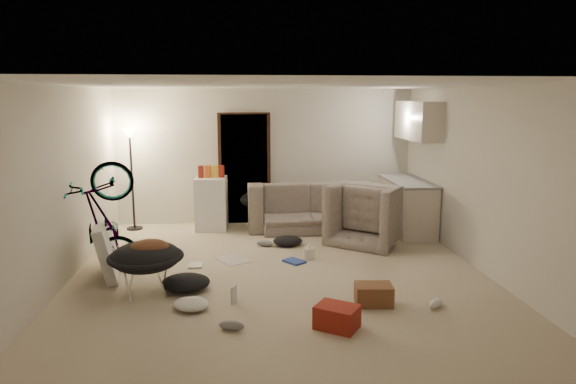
{
  "coord_description": "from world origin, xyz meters",
  "views": [
    {
      "loc": [
        -0.56,
        -6.57,
        2.36
      ],
      "look_at": [
        0.18,
        0.6,
        1.01
      ],
      "focal_mm": 32.0,
      "sensor_mm": 36.0,
      "label": 1
    }
  ],
  "objects": [
    {
      "name": "floor",
      "position": [
        0.0,
        0.0,
        -0.01
      ],
      "size": [
        5.5,
        6.0,
        0.02
      ],
      "primitive_type": "cube",
      "color": "#BCAD91",
      "rests_on": "ground"
    },
    {
      "name": "ceiling",
      "position": [
        0.0,
        0.0,
        2.51
      ],
      "size": [
        5.5,
        6.0,
        0.02
      ],
      "primitive_type": "cube",
      "color": "white",
      "rests_on": "wall_back"
    },
    {
      "name": "wall_back",
      "position": [
        0.0,
        3.01,
        1.25
      ],
      "size": [
        5.5,
        0.02,
        2.5
      ],
      "primitive_type": "cube",
      "color": "beige",
      "rests_on": "floor"
    },
    {
      "name": "wall_front",
      "position": [
        0.0,
        -3.01,
        1.25
      ],
      "size": [
        5.5,
        0.02,
        2.5
      ],
      "primitive_type": "cube",
      "color": "beige",
      "rests_on": "floor"
    },
    {
      "name": "wall_left",
      "position": [
        -2.76,
        0.0,
        1.25
      ],
      "size": [
        0.02,
        6.0,
        2.5
      ],
      "primitive_type": "cube",
      "color": "beige",
      "rests_on": "floor"
    },
    {
      "name": "wall_right",
      "position": [
        2.76,
        0.0,
        1.25
      ],
      "size": [
        0.02,
        6.0,
        2.5
      ],
      "primitive_type": "cube",
      "color": "beige",
      "rests_on": "floor"
    },
    {
      "name": "doorway",
      "position": [
        -0.4,
        2.97,
        1.02
      ],
      "size": [
        0.85,
        0.1,
        2.04
      ],
      "primitive_type": "cube",
      "color": "black",
      "rests_on": "floor"
    },
    {
      "name": "door_trim",
      "position": [
        -0.4,
        2.94,
        1.02
      ],
      "size": [
        0.97,
        0.04,
        2.1
      ],
      "primitive_type": "cube",
      "color": "black",
      "rests_on": "floor"
    },
    {
      "name": "floor_lamp",
      "position": [
        -2.4,
        2.65,
        1.31
      ],
      "size": [
        0.28,
        0.28,
        1.81
      ],
      "color": "black",
      "rests_on": "floor"
    },
    {
      "name": "kitchen_counter",
      "position": [
        2.43,
        2.0,
        0.44
      ],
      "size": [
        0.6,
        1.5,
        0.88
      ],
      "primitive_type": "cube",
      "color": "beige",
      "rests_on": "floor"
    },
    {
      "name": "counter_top",
      "position": [
        2.43,
        2.0,
        0.9
      ],
      "size": [
        0.64,
        1.54,
        0.04
      ],
      "primitive_type": "cube",
      "color": "gray",
      "rests_on": "kitchen_counter"
    },
    {
      "name": "kitchen_uppers",
      "position": [
        2.56,
        2.0,
        1.95
      ],
      "size": [
        0.38,
        1.4,
        0.65
      ],
      "primitive_type": "cube",
      "color": "beige",
      "rests_on": "wall_right"
    },
    {
      "name": "sofa",
      "position": [
        0.73,
        2.45,
        0.32
      ],
      "size": [
        2.2,
        0.88,
        0.64
      ],
      "primitive_type": "imported",
      "rotation": [
        0.0,
        0.0,
        3.15
      ],
      "color": "#353D36",
      "rests_on": "floor"
    },
    {
      "name": "armchair",
      "position": [
        1.66,
        1.49,
        0.36
      ],
      "size": [
        1.48,
        1.45,
        0.72
      ],
      "primitive_type": "imported",
      "rotation": [
        0.0,
        0.0,
        2.49
      ],
      "color": "#353D36",
      "rests_on": "floor"
    },
    {
      "name": "bicycle",
      "position": [
        -2.3,
        0.19,
        0.41
      ],
      "size": [
        1.65,
        0.89,
        0.91
      ],
      "primitive_type": "imported",
      "rotation": [
        0.0,
        -0.17,
        1.71
      ],
      "color": "black",
      "rests_on": "floor"
    },
    {
      "name": "book_asset",
      "position": [
        -0.64,
        -0.99,
        0.01
      ],
      "size": [
        0.25,
        0.23,
        0.02
      ],
      "primitive_type": "imported",
      "rotation": [
        0.0,
        0.0,
        1.1
      ],
      "color": "maroon",
      "rests_on": "floor"
    },
    {
      "name": "mini_fridge",
      "position": [
        -1.01,
        2.55,
        0.47
      ],
      "size": [
        0.58,
        0.58,
        0.94
      ],
      "primitive_type": "cube",
      "rotation": [
        0.0,
        0.0,
        -0.06
      ],
      "color": "white",
      "rests_on": "floor"
    },
    {
      "name": "snack_box_0",
      "position": [
        -1.18,
        2.55,
        1.0
      ],
      "size": [
        0.1,
        0.08,
        0.3
      ],
      "primitive_type": "cube",
      "rotation": [
        0.0,
        0.0,
        0.07
      ],
      "color": "maroon",
      "rests_on": "mini_fridge"
    },
    {
      "name": "snack_box_1",
      "position": [
        -1.06,
        2.55,
        1.0
      ],
      "size": [
        0.11,
        0.09,
        0.3
      ],
      "primitive_type": "cube",
      "rotation": [
        0.0,
        0.0,
        -0.19
      ],
      "color": "#D85B1B",
      "rests_on": "mini_fridge"
    },
    {
      "name": "snack_box_2",
      "position": [
        -0.94,
        2.55,
        1.0
      ],
      "size": [
        0.11,
        0.09,
        0.3
      ],
      "primitive_type": "cube",
      "rotation": [
        0.0,
        0.0,
        0.23
      ],
      "color": "gold",
      "rests_on": "mini_fridge"
    },
    {
      "name": "snack_box_3",
      "position": [
        -0.82,
        2.55,
        1.0
      ],
      "size": [
        0.11,
        0.08,
        0.3
      ],
      "primitive_type": "cube",
      "rotation": [
        0.0,
        0.0,
        -0.15
      ],
      "color": "maroon",
      "rests_on": "mini_fridge"
    },
    {
      "name": "saucer_chair",
      "position": [
        -1.66,
        -0.52,
        0.38
      ],
      "size": [
        0.9,
        0.9,
        0.64
      ],
      "color": "silver",
      "rests_on": "floor"
    },
    {
      "name": "hoodie",
      "position": [
        -1.61,
        -0.55,
        0.57
      ],
      "size": [
        0.58,
        0.52,
        0.22
      ],
      "primitive_type": "ellipsoid",
      "rotation": [
        0.0,
        0.0,
        0.3
      ],
      "color": "#53301C",
      "rests_on": "saucer_chair"
    },
    {
      "name": "sofa_drape",
      "position": [
        -0.22,
        2.45,
        0.54
      ],
      "size": [
        0.66,
        0.58,
        0.28
      ],
      "primitive_type": "ellipsoid",
      "rotation": [
        0.0,
        0.0,
        0.25
      ],
      "color": "black",
      "rests_on": "sofa"
    },
    {
      "name": "tv_box",
      "position": [
        -2.3,
        0.26,
        0.36
      ],
      "size": [
        0.47,
        1.13,
        0.74
      ],
      "primitive_type": "cube",
      "rotation": [
        0.0,
        -0.21,
        0.18
      ],
      "color": "silver",
      "rests_on": "floor"
    },
    {
      "name": "drink_case_a",
      "position": [
        0.99,
        -1.13,
        0.12
      ],
      "size": [
        0.44,
        0.34,
        0.24
      ],
      "primitive_type": "cube",
      "rotation": [
        0.0,
        0.0,
        -0.1
      ],
      "color": "brown",
      "rests_on": "floor"
    },
    {
      "name": "drink_case_b",
      "position": [
        0.45,
        -1.69,
        0.12
      ],
      "size": [
        0.52,
        0.49,
        0.24
      ],
      "primitive_type": "cube",
      "rotation": [
        0.0,
        0.0,
        -0.6
      ],
      "color": "maroon",
      "rests_on": "floor"
    },
    {
      "name": "juicer",
      "position": [
        0.49,
        0.62,
        0.1
      ],
      "size": [
        0.17,
        0.17,
        0.24
      ],
      "color": "silver",
      "rests_on": "floor"
    },
    {
      "name": "newspaper",
      "position": [
        -0.62,
        0.69,
        0.0
      ],
      "size": [
        0.58,
        0.62,
        0.01
      ],
      "primitive_type": "cube",
      "rotation": [
        0.0,
        0.0,
        0.51
      ],
      "color": "#B5AFA7",
      "rests_on": "floor"
    },
    {
      "name": "book_blue",
      "position": [
        0.25,
        0.48,
        0.01
      ],
      "size": [
        0.35,
        0.37,
        0.03
      ],
      "primitive_type": "cube",
      "rotation": [
        0.0,
        0.0,
        0.65
      ],
      "color": "#294396",
      "rests_on": "floor"
    },
    {
      "name": "book_white",
      "position": [
        -1.15,
        0.46,
        0.01
      ],
      "size": [
        0.19,
        0.25,
        0.02
      ],
      "primitive_type": "cube",
      "rotation": [
        0.0,
        0.0,
        -0.0
      ],
      "color": "silver",
      "rests_on": "floor"
    },
    {
      "name": "shoe_1",
      "position": [
        -0.12,
        1.32,
        0.05
      ],
      "size": [
        0.3,
        0.2,
        0.1
      ],
      "primitive_type": "ellipsoid",
      "rotation": [
        0.0,
        0.0,
        -0.34
      ],
      "color": "slate",
      "rests_on": "floor"
    },
    {
      "name": "shoe_3",
      "position": [
        -0.63,
        -1.63,
        0.05
      ],
      "size": [
        0.29,
        0.18,
        0.1
      ],
      "primitive_type": "ellipsoid",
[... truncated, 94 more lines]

